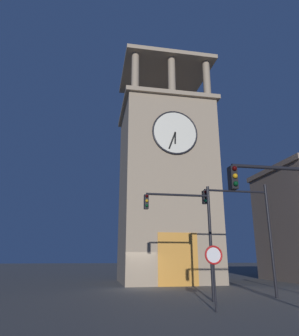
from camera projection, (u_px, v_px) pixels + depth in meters
The scene contains 5 objects.
ground_plane at pixel (142, 289), 21.58m from camera, with size 200.00×200.00×0.00m, color #56544F.
clocktower at pixel (166, 185), 29.06m from camera, with size 8.75×8.14×23.55m.
traffic_signal_near at pixel (249, 220), 17.45m from camera, with size 4.01×0.41×6.28m.
traffic_signal_mid at pixel (189, 223), 15.97m from camera, with size 3.60×0.41×5.84m.
no_horn_sign at pixel (214, 260), 12.74m from camera, with size 0.78×0.14×2.59m.
Camera 1 is at (3.64, 22.83, 2.11)m, focal length 32.72 mm.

